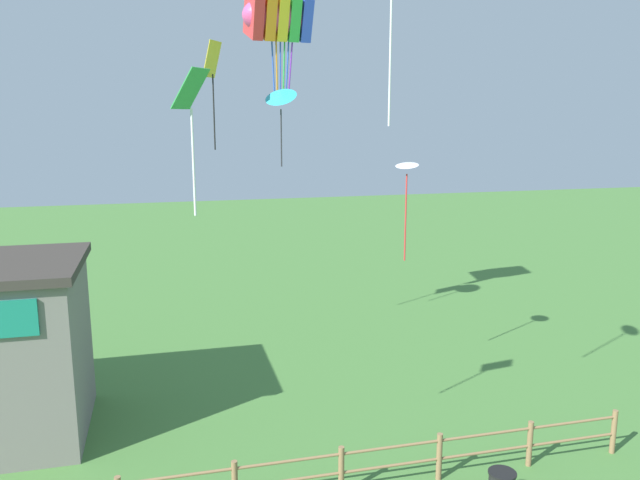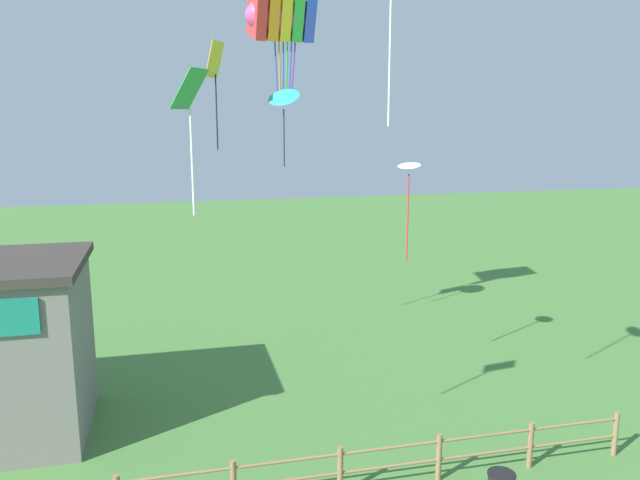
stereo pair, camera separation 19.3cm
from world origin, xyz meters
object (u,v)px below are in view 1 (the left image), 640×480
(kite_white_delta, at_px, (407,175))
(kite_cyan_delta, at_px, (281,98))
(kite_yellow_diamond, at_px, (213,72))
(kite_rainbow_parafoil, at_px, (278,17))
(kite_green_diamond, at_px, (191,111))

(kite_white_delta, relative_size, kite_cyan_delta, 1.13)
(kite_white_delta, relative_size, kite_yellow_diamond, 0.90)
(kite_yellow_diamond, bearing_deg, kite_cyan_delta, 14.83)
(kite_yellow_diamond, xyz_separation_m, kite_cyan_delta, (2.41, 0.64, -0.82))
(kite_white_delta, distance_m, kite_yellow_diamond, 7.30)
(kite_white_delta, bearing_deg, kite_cyan_delta, 130.80)
(kite_rainbow_parafoil, height_order, kite_green_diamond, kite_rainbow_parafoil)
(kite_yellow_diamond, relative_size, kite_cyan_delta, 1.26)
(kite_green_diamond, bearing_deg, kite_yellow_diamond, 82.37)
(kite_white_delta, bearing_deg, kite_rainbow_parafoil, 124.60)
(kite_green_diamond, height_order, kite_yellow_diamond, kite_yellow_diamond)
(kite_cyan_delta, bearing_deg, kite_white_delta, -49.20)
(kite_white_delta, height_order, kite_cyan_delta, kite_cyan_delta)
(kite_yellow_diamond, bearing_deg, kite_rainbow_parafoil, 30.38)
(kite_rainbow_parafoil, relative_size, kite_cyan_delta, 1.25)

